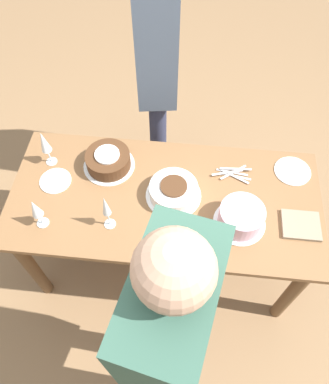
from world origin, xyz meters
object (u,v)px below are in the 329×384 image
at_px(cake_front_chocolate, 108,160).
at_px(wine_glass_extra, 35,209).
at_px(wine_glass_far, 106,207).
at_px(person_cutting, 156,60).
at_px(cake_center_white, 174,191).
at_px(person_watching, 170,334).
at_px(cake_back_decorated, 241,217).
at_px(wine_glass_near, 44,143).

height_order(cake_front_chocolate, wine_glass_extra, wine_glass_extra).
bearing_deg(wine_glass_far, wine_glass_extra, 4.79).
xyz_separation_m(wine_glass_far, person_cutting, (-0.13, -0.93, 0.11)).
relative_size(cake_center_white, person_watching, 0.17).
height_order(cake_center_white, wine_glass_far, wine_glass_far).
distance_m(cake_center_white, person_watching, 0.79).
bearing_deg(person_watching, cake_back_decorated, -12.86).
bearing_deg(wine_glass_far, cake_center_white, -145.71).
distance_m(wine_glass_near, person_cutting, 0.78).
relative_size(cake_back_decorated, person_watching, 0.15).
relative_size(cake_front_chocolate, person_watching, 0.16).
distance_m(cake_back_decorated, wine_glass_near, 1.07).
bearing_deg(person_cutting, cake_front_chocolate, -27.54).
bearing_deg(wine_glass_extra, wine_glass_far, -175.21).
distance_m(cake_front_chocolate, person_watching, 1.03).
relative_size(cake_center_white, wine_glass_far, 1.18).
relative_size(cake_back_decorated, person_cutting, 0.15).
height_order(cake_center_white, person_cutting, person_cutting).
bearing_deg(person_watching, wine_glass_far, 44.04).
relative_size(wine_glass_near, wine_glass_extra, 1.16).
relative_size(cake_center_white, wine_glass_extra, 1.44).
distance_m(cake_back_decorated, person_watching, 0.72).
bearing_deg(wine_glass_near, cake_back_decorated, 164.79).
height_order(cake_back_decorated, person_watching, person_watching).
bearing_deg(person_watching, wine_glass_near, 51.05).
height_order(person_cutting, person_watching, person_watching).
height_order(wine_glass_far, person_cutting, person_cutting).
relative_size(wine_glass_extra, person_watching, 0.12).
bearing_deg(cake_center_white, person_cutting, -76.91).
bearing_deg(cake_back_decorated, cake_center_white, -20.65).
height_order(cake_front_chocolate, cake_back_decorated, cake_back_decorated).
bearing_deg(cake_front_chocolate, person_cutting, -109.20).
bearing_deg(person_watching, cake_front_chocolate, 36.49).
bearing_deg(cake_front_chocolate, cake_back_decorated, 157.96).
relative_size(cake_front_chocolate, person_cutting, 0.16).
height_order(wine_glass_near, person_watching, person_watching).
bearing_deg(cake_back_decorated, wine_glass_far, 6.67).
xyz_separation_m(wine_glass_extra, person_watching, (-0.68, 0.52, 0.15)).
distance_m(cake_front_chocolate, wine_glass_extra, 0.47).
height_order(wine_glass_near, wine_glass_extra, wine_glass_near).
relative_size(cake_front_chocolate, wine_glass_far, 1.15).
height_order(cake_back_decorated, wine_glass_far, wine_glass_far).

